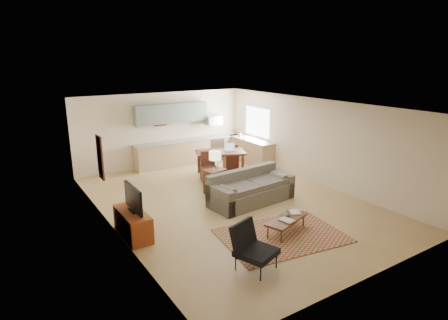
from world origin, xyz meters
TOP-DOWN VIEW (x-y plane):
  - room at (0.00, 0.00)m, footprint 9.00×9.00m
  - kitchen_counter_back at (0.90, 4.18)m, footprint 4.26×0.64m
  - kitchen_counter_right at (2.93, 3.00)m, footprint 0.64×2.26m
  - kitchen_range at (2.00, 4.18)m, footprint 0.62×0.62m
  - kitchen_microwave at (2.00, 4.20)m, footprint 0.62×0.40m
  - upper_cabinets at (0.30, 4.33)m, footprint 2.80×0.34m
  - window_right at (3.23, 3.00)m, footprint 0.02×1.40m
  - wall_art_left at (-3.21, 0.90)m, footprint 0.06×0.42m
  - triptych at (-0.10, 4.47)m, footprint 1.70×0.04m
  - rug at (-0.15, -2.37)m, footprint 2.96×2.26m
  - sofa at (0.49, -0.35)m, footprint 2.65×1.35m
  - coffee_table at (0.04, -2.29)m, footprint 1.29×0.84m
  - book_a at (-0.17, -2.42)m, footprint 0.34×0.39m
  - book_b at (0.33, -2.10)m, footprint 0.50×0.52m
  - vase at (0.12, -2.22)m, footprint 0.21×0.21m
  - armchair at (-1.49, -3.16)m, footprint 1.00×1.00m
  - tv_credenza at (-2.98, -0.54)m, footprint 0.50×1.29m
  - tv at (-2.93, -0.54)m, footprint 0.10×0.99m
  - console_table at (0.05, 0.86)m, footprint 0.69×0.53m
  - table_lamp at (0.05, 0.86)m, footprint 0.43×0.43m
  - dining_table at (1.13, 2.29)m, footprint 1.86×1.47m
  - dining_chair_near at (0.41, 1.82)m, footprint 0.60×0.61m
  - dining_chair_far at (1.84, 2.76)m, footprint 0.55×0.56m
  - laptop at (1.45, 2.18)m, footprint 0.42×0.37m
  - soap_bottle at (2.83, 3.53)m, footprint 0.11×0.11m

SIDE VIEW (x-z plane):
  - rug at x=-0.15m, z-range 0.00..0.02m
  - coffee_table at x=0.04m, z-range 0.00..0.36m
  - tv_credenza at x=-2.98m, z-range 0.00..0.59m
  - console_table at x=0.05m, z-range 0.00..0.72m
  - book_b at x=0.33m, z-range 0.36..0.38m
  - book_a at x=-0.17m, z-range 0.36..0.39m
  - dining_table at x=1.13m, z-range 0.00..0.83m
  - vase at x=0.12m, z-range 0.36..0.52m
  - sofa at x=0.49m, z-range 0.00..0.89m
  - armchair at x=-1.49m, z-range 0.00..0.90m
  - kitchen_range at x=2.00m, z-range 0.00..0.90m
  - dining_chair_far at x=1.84m, z-range 0.00..0.92m
  - kitchen_counter_back at x=0.90m, z-range 0.00..0.92m
  - kitchen_counter_right at x=2.93m, z-range 0.00..0.92m
  - dining_chair_near at x=0.41m, z-range 0.00..0.99m
  - tv at x=-2.93m, z-range 0.59..1.19m
  - laptop at x=1.45m, z-range 0.83..1.09m
  - table_lamp at x=0.05m, z-range 0.72..1.29m
  - soap_bottle at x=2.83m, z-range 0.92..1.11m
  - room at x=0.00m, z-range -3.15..5.85m
  - kitchen_microwave at x=2.00m, z-range 1.38..1.73m
  - window_right at x=3.23m, z-range 1.02..2.08m
  - wall_art_left at x=-3.21m, z-range 1.00..2.10m
  - triptych at x=-0.10m, z-range 1.50..2.00m
  - upper_cabinets at x=0.30m, z-range 1.60..2.30m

